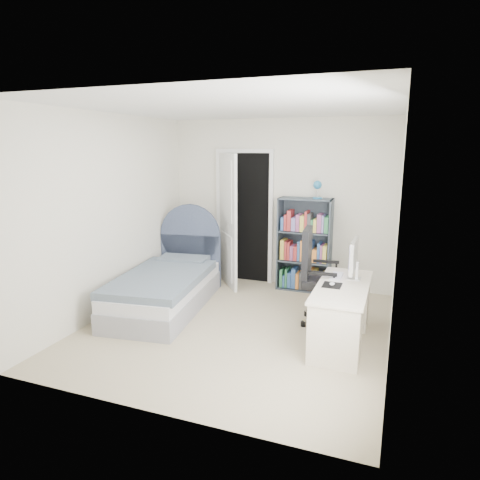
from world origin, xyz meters
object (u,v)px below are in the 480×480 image
(nightstand, at_px, (190,254))
(floor_lamp, at_px, (232,248))
(bed, at_px, (168,285))
(office_chair, at_px, (318,272))
(bookcase, at_px, (305,249))
(desk, at_px, (342,311))

(nightstand, relative_size, floor_lamp, 0.43)
(bed, bearing_deg, floor_lamp, 72.26)
(bed, height_order, nightstand, bed)
(bed, relative_size, nightstand, 3.69)
(nightstand, bearing_deg, bed, -76.18)
(nightstand, xyz_separation_m, office_chair, (2.28, -1.14, 0.25))
(floor_lamp, distance_m, bookcase, 1.15)
(bed, distance_m, bookcase, 2.06)
(floor_lamp, relative_size, office_chair, 1.16)
(bed, distance_m, office_chair, 2.00)
(bed, xyz_separation_m, nightstand, (-0.31, 1.28, 0.10))
(bookcase, bearing_deg, bed, -139.94)
(bookcase, bearing_deg, desk, -64.75)
(bed, xyz_separation_m, desk, (2.31, -0.29, 0.07))
(bed, height_order, floor_lamp, floor_lamp)
(floor_lamp, bearing_deg, desk, -39.79)
(bookcase, height_order, office_chair, bookcase)
(bookcase, distance_m, office_chair, 1.23)
(nightstand, relative_size, bookcase, 0.36)
(nightstand, relative_size, office_chair, 0.50)
(floor_lamp, bearing_deg, bed, -107.74)
(floor_lamp, bearing_deg, bookcase, 1.00)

